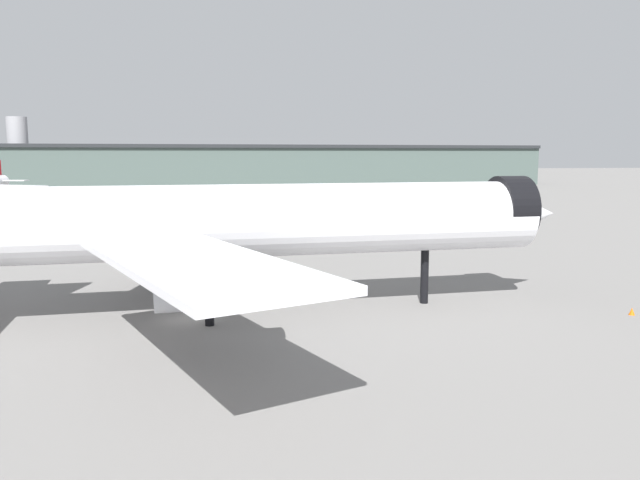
# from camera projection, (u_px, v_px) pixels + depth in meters

# --- Properties ---
(ground) EXTENTS (900.00, 900.00, 0.00)m
(ground) POSITION_uv_depth(u_px,v_px,m) (189.00, 319.00, 48.25)
(ground) COLOR slate
(airliner_near_gate) EXTENTS (56.08, 50.96, 16.47)m
(airliner_near_gate) POSITION_uv_depth(u_px,v_px,m) (234.00, 223.00, 48.76)
(airliner_near_gate) COLOR white
(airliner_near_gate) RESTS_ON ground
(terminal_building) EXTENTS (228.05, 49.07, 24.44)m
(terminal_building) POSITION_uv_depth(u_px,v_px,m) (251.00, 166.00, 229.94)
(terminal_building) COLOR #475651
(terminal_building) RESTS_ON ground
(traffic_cone_near_nose) EXTENTS (0.46, 0.46, 0.58)m
(traffic_cone_near_nose) POSITION_uv_depth(u_px,v_px,m) (632.00, 311.00, 49.35)
(traffic_cone_near_nose) COLOR #F2600C
(traffic_cone_near_nose) RESTS_ON ground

